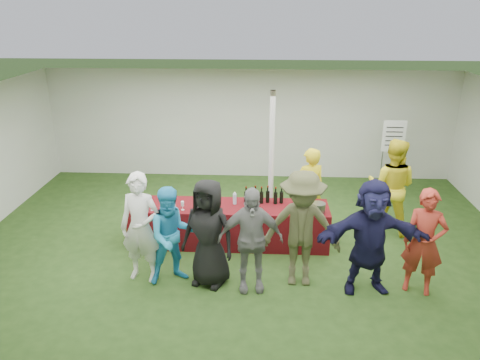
# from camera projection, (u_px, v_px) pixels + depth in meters

# --- Properties ---
(ground) EXTENTS (60.00, 60.00, 0.00)m
(ground) POSITION_uv_depth(u_px,v_px,m) (242.00, 253.00, 8.34)
(ground) COLOR #284719
(ground) RESTS_ON ground
(tent) EXTENTS (10.00, 10.00, 10.00)m
(tent) POSITION_uv_depth(u_px,v_px,m) (271.00, 161.00, 8.95)
(tent) COLOR white
(tent) RESTS_ON ground
(serving_table) EXTENTS (3.60, 0.80, 0.75)m
(serving_table) POSITION_uv_depth(u_px,v_px,m) (229.00, 224.00, 8.58)
(serving_table) COLOR #5A0D10
(serving_table) RESTS_ON ground
(wine_bottles) EXTENTS (0.71, 0.12, 0.32)m
(wine_bottles) POSITION_uv_depth(u_px,v_px,m) (265.00, 197.00, 8.52)
(wine_bottles) COLOR black
(wine_bottles) RESTS_ON serving_table
(wine_glasses) EXTENTS (2.75, 0.12, 0.16)m
(wine_glasses) POSITION_uv_depth(u_px,v_px,m) (200.00, 205.00, 8.19)
(wine_glasses) COLOR silver
(wine_glasses) RESTS_ON serving_table
(water_bottle) EXTENTS (0.07, 0.07, 0.23)m
(water_bottle) POSITION_uv_depth(u_px,v_px,m) (235.00, 199.00, 8.48)
(water_bottle) COLOR silver
(water_bottle) RESTS_ON serving_table
(bar_towel) EXTENTS (0.25, 0.18, 0.03)m
(bar_towel) POSITION_uv_depth(u_px,v_px,m) (312.00, 205.00, 8.42)
(bar_towel) COLOR white
(bar_towel) RESTS_ON serving_table
(dump_bucket) EXTENTS (0.25, 0.25, 0.18)m
(dump_bucket) POSITION_uv_depth(u_px,v_px,m) (318.00, 208.00, 8.14)
(dump_bucket) COLOR slate
(dump_bucket) RESTS_ON serving_table
(wine_list_sign) EXTENTS (0.50, 0.03, 1.80)m
(wine_list_sign) POSITION_uv_depth(u_px,v_px,m) (393.00, 142.00, 10.26)
(wine_list_sign) COLOR slate
(wine_list_sign) RESTS_ON ground
(staff_pourer) EXTENTS (0.72, 0.60, 1.69)m
(staff_pourer) POSITION_uv_depth(u_px,v_px,m) (309.00, 191.00, 8.87)
(staff_pourer) COLOR yellow
(staff_pourer) RESTS_ON ground
(staff_back) EXTENTS (1.11, 1.00, 1.86)m
(staff_back) POSITION_uv_depth(u_px,v_px,m) (391.00, 186.00, 8.85)
(staff_back) COLOR yellow
(staff_back) RESTS_ON ground
(customer_0) EXTENTS (0.72, 0.53, 1.80)m
(customer_0) POSITION_uv_depth(u_px,v_px,m) (141.00, 228.00, 7.29)
(customer_0) COLOR silver
(customer_0) RESTS_ON ground
(customer_1) EXTENTS (0.95, 0.86, 1.60)m
(customer_1) POSITION_uv_depth(u_px,v_px,m) (172.00, 236.00, 7.27)
(customer_1) COLOR #279BD3
(customer_1) RESTS_ON ground
(customer_2) EXTENTS (0.98, 0.80, 1.74)m
(customer_2) POSITION_uv_depth(u_px,v_px,m) (208.00, 233.00, 7.18)
(customer_2) COLOR black
(customer_2) RESTS_ON ground
(customer_3) EXTENTS (1.03, 0.51, 1.69)m
(customer_3) POSITION_uv_depth(u_px,v_px,m) (250.00, 240.00, 7.04)
(customer_3) COLOR slate
(customer_3) RESTS_ON ground
(customer_4) EXTENTS (1.24, 0.73, 1.89)m
(customer_4) POSITION_uv_depth(u_px,v_px,m) (301.00, 229.00, 7.15)
(customer_4) COLOR #46482A
(customer_4) RESTS_ON ground
(customer_5) EXTENTS (1.74, 0.71, 1.82)m
(customer_5) POSITION_uv_depth(u_px,v_px,m) (370.00, 237.00, 6.98)
(customer_5) COLOR #171639
(customer_5) RESTS_ON ground
(customer_6) EXTENTS (0.71, 0.58, 1.68)m
(customer_6) POSITION_uv_depth(u_px,v_px,m) (424.00, 242.00, 6.98)
(customer_6) COLOR #A42D20
(customer_6) RESTS_ON ground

